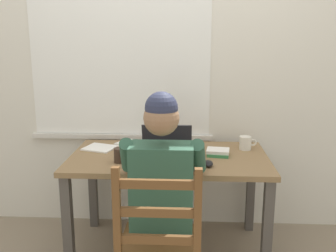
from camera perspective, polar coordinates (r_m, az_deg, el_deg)
name	(u,v)px	position (r m, az deg, el deg)	size (l,w,h in m)	color
ground_plane	(169,249)	(2.94, 0.12, -17.68)	(8.00, 8.00, 0.00)	gray
back_wall	(171,64)	(2.99, 0.39, 9.14)	(6.00, 0.08, 2.60)	silver
desk	(169,168)	(2.68, 0.13, -6.30)	(1.35, 0.75, 0.71)	olive
seated_person	(163,185)	(2.24, -0.75, -8.77)	(0.50, 0.60, 1.23)	#2D5642
wooden_chair	(159,246)	(2.08, -1.27, -17.34)	(0.42, 0.42, 0.93)	brown
laptop	(166,154)	(2.51, -0.28, -4.10)	(0.33, 0.29, 0.23)	#232328
computer_mouse	(208,164)	(2.45, 5.97, -5.54)	(0.06, 0.10, 0.03)	black
coffee_mug_white	(246,143)	(2.83, 11.41, -2.47)	(0.12, 0.09, 0.10)	silver
coffee_mug_dark	(120,155)	(2.52, -7.08, -4.29)	(0.12, 0.08, 0.09)	#38281E
book_stack_main	(218,152)	(2.67, 7.41, -3.88)	(0.17, 0.15, 0.04)	#38844C
paper_pile_near_laptop	(100,148)	(2.85, -10.03, -3.20)	(0.21, 0.19, 0.01)	white
paper_pile_back_corner	(133,144)	(2.92, -5.22, -2.62)	(0.22, 0.18, 0.02)	silver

